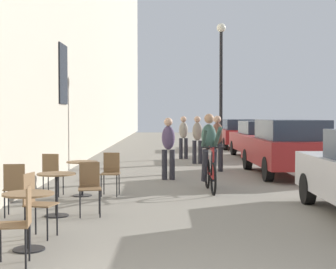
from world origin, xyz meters
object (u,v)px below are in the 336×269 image
(cafe_chair_mid_toward_street, at_px, (16,186))
(cafe_chair_mid_toward_wall, at_px, (90,185))
(cafe_chair_near_toward_street, at_px, (20,220))
(parked_car_third, at_px, (259,139))
(pedestrian_far, at_px, (198,137))
(cafe_table_far, at_px, (83,171))
(parked_car_fourth, at_px, (238,133))
(cafe_chair_far_toward_wall, at_px, (111,171))
(pedestrian_mid, at_px, (218,140))
(pedestrian_furthest, at_px, (184,135))
(parked_car_second, at_px, (288,146))
(cafe_chair_far_toward_street, at_px, (53,171))
(cafe_table_near, at_px, (29,209))
(cafe_table_mid, at_px, (57,185))
(pedestrian_near, at_px, (169,145))
(cafe_chair_near_toward_wall, at_px, (37,200))
(street_lamp, at_px, (222,74))
(cyclist_on_bicycle, at_px, (210,154))

(cafe_chair_mid_toward_street, xyz_separation_m, cafe_chair_mid_toward_wall, (1.20, 0.15, 0.00))
(cafe_chair_near_toward_street, height_order, parked_car_third, parked_car_third)
(pedestrian_far, bearing_deg, parked_car_third, 43.81)
(cafe_table_far, relative_size, parked_car_fourth, 0.18)
(cafe_chair_far_toward_wall, relative_size, pedestrian_mid, 0.54)
(pedestrian_mid, distance_m, parked_car_third, 5.31)
(pedestrian_furthest, xyz_separation_m, parked_car_second, (2.72, -5.29, -0.11))
(cafe_chair_far_toward_street, distance_m, parked_car_second, 6.81)
(cafe_table_near, height_order, cafe_chair_near_toward_street, cafe_chair_near_toward_street)
(parked_car_second, height_order, parked_car_third, parked_car_second)
(pedestrian_far, height_order, parked_car_fourth, pedestrian_far)
(cafe_table_mid, relative_size, parked_car_third, 0.18)
(cafe_chair_far_toward_street, bearing_deg, pedestrian_near, 48.91)
(cafe_chair_near_toward_wall, bearing_deg, parked_car_third, 67.84)
(cafe_chair_near_toward_wall, height_order, cafe_chair_mid_toward_street, same)
(parked_car_third, bearing_deg, cafe_chair_far_toward_wall, -116.73)
(parked_car_second, relative_size, parked_car_third, 1.08)
(cafe_table_far, bearing_deg, pedestrian_mid, 54.78)
(cafe_chair_near_toward_street, relative_size, cafe_table_mid, 1.24)
(cafe_chair_near_toward_street, bearing_deg, pedestrian_furthest, 80.81)
(pedestrian_near, relative_size, street_lamp, 0.33)
(cafe_chair_far_toward_street, distance_m, pedestrian_mid, 6.06)
(cafe_chair_mid_toward_wall, xyz_separation_m, street_lamp, (3.20, 9.87, 2.59))
(cafe_chair_near_toward_street, distance_m, pedestrian_far, 12.36)
(cafe_chair_far_toward_street, bearing_deg, pedestrian_furthest, 71.70)
(pedestrian_mid, relative_size, pedestrian_furthest, 1.02)
(cafe_table_far, bearing_deg, cafe_chair_near_toward_street, -88.68)
(cafe_chair_near_toward_street, height_order, cafe_chair_mid_toward_wall, same)
(cafe_chair_near_toward_street, height_order, cyclist_on_bicycle, cyclist_on_bicycle)
(street_lamp, distance_m, parked_car_third, 3.35)
(street_lamp, bearing_deg, cafe_chair_mid_toward_street, -113.70)
(cyclist_on_bicycle, bearing_deg, cafe_chair_mid_toward_street, -138.68)
(cafe_chair_mid_toward_street, height_order, pedestrian_near, pedestrian_near)
(pedestrian_far, relative_size, parked_car_third, 0.40)
(street_lamp, bearing_deg, cafe_chair_near_toward_wall, -107.91)
(cafe_table_near, distance_m, cafe_chair_far_toward_street, 4.32)
(parked_car_third, bearing_deg, parked_car_fourth, 90.86)
(cafe_chair_mid_toward_street, bearing_deg, cafe_chair_mid_toward_wall, 7.14)
(cafe_chair_mid_toward_street, distance_m, street_lamp, 11.25)
(street_lamp, bearing_deg, cafe_table_far, -115.26)
(pedestrian_near, xyz_separation_m, pedestrian_far, (1.00, 4.37, 0.01))
(cafe_table_near, relative_size, cafe_chair_far_toward_street, 0.81)
(pedestrian_near, height_order, parked_car_fourth, pedestrian_near)
(cafe_table_mid, relative_size, cafe_chair_mid_toward_street, 0.81)
(cyclist_on_bicycle, height_order, pedestrian_near, cyclist_on_bicycle)
(pedestrian_furthest, relative_size, parked_car_fourth, 0.40)
(cafe_chair_near_toward_wall, height_order, cafe_chair_far_toward_street, same)
(cafe_chair_far_toward_wall, xyz_separation_m, cyclist_on_bicycle, (2.13, 0.70, 0.29))
(cafe_chair_near_toward_wall, distance_m, cyclist_on_bicycle, 5.24)
(cafe_table_far, distance_m, cafe_chair_far_toward_wall, 0.59)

